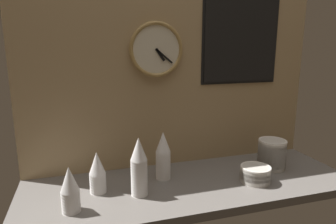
% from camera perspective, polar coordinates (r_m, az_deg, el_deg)
% --- Properties ---
extents(ground_plane, '(1.60, 0.56, 0.04)m').
position_cam_1_polar(ground_plane, '(1.52, 4.29, -13.71)').
color(ground_plane, slate).
extents(wall_tiled_back, '(1.60, 0.03, 1.05)m').
position_cam_1_polar(wall_tiled_back, '(1.61, 1.20, 8.10)').
color(wall_tiled_back, tan).
rests_on(wall_tiled_back, ground_plane).
extents(cup_stack_far_left, '(0.07, 0.07, 0.19)m').
position_cam_1_polar(cup_stack_far_left, '(1.28, -18.18, -13.84)').
color(cup_stack_far_left, white).
rests_on(cup_stack_far_left, ground_plane).
extents(cup_stack_center_left, '(0.07, 0.07, 0.27)m').
position_cam_1_polar(cup_stack_center_left, '(1.33, -5.55, -10.33)').
color(cup_stack_center_left, white).
rests_on(cup_stack_center_left, ground_plane).
extents(cup_stack_left, '(0.07, 0.07, 0.19)m').
position_cam_1_polar(cup_stack_left, '(1.40, -13.31, -11.13)').
color(cup_stack_left, white).
rests_on(cup_stack_left, ground_plane).
extents(cup_stack_center, '(0.07, 0.07, 0.24)m').
position_cam_1_polar(cup_stack_center, '(1.49, -0.94, -8.28)').
color(cup_stack_center, white).
rests_on(cup_stack_center, ground_plane).
extents(bowl_stack_far_right, '(0.15, 0.15, 0.16)m').
position_cam_1_polar(bowl_stack_far_right, '(1.72, 19.15, -7.48)').
color(bowl_stack_far_right, beige).
rests_on(bowl_stack_far_right, ground_plane).
extents(bowl_stack_right, '(0.15, 0.15, 0.08)m').
position_cam_1_polar(bowl_stack_right, '(1.55, 16.29, -11.14)').
color(bowl_stack_right, beige).
rests_on(bowl_stack_right, ground_plane).
extents(wall_clock, '(0.28, 0.03, 0.28)m').
position_cam_1_polar(wall_clock, '(1.55, -2.23, 11.79)').
color(wall_clock, beige).
extents(menu_board, '(0.46, 0.01, 0.50)m').
position_cam_1_polar(menu_board, '(1.75, 13.73, 13.52)').
color(menu_board, black).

